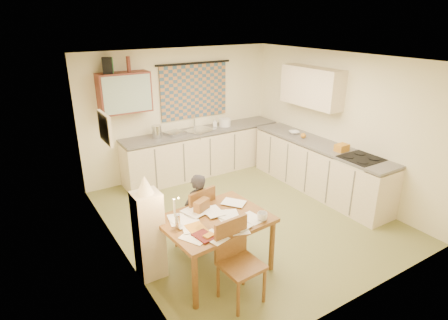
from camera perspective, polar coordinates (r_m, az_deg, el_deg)
floor at (r=6.20m, az=3.15°, el=-8.55°), size 4.00×4.50×0.02m
ceiling at (r=5.41m, az=3.70°, el=15.29°), size 4.00×4.50×0.02m
wall_back at (r=7.56m, az=-6.64°, el=7.17°), size 4.00×0.02×2.50m
wall_front at (r=4.20m, az=21.63°, el=-6.00°), size 4.00×0.02×2.50m
wall_left at (r=4.87m, az=-16.29°, el=-1.58°), size 0.02×4.50×2.50m
wall_right at (r=7.00m, az=17.00°, el=5.24°), size 0.02×4.50×2.50m
window_blind at (r=7.57m, az=-4.56°, el=10.37°), size 1.45×0.03×1.05m
curtain_rod at (r=7.47m, az=-4.61°, el=14.49°), size 1.60×0.04×0.04m
wall_cabinet at (r=6.87m, az=-14.94°, el=9.89°), size 0.90×0.34×0.70m
wall_cabinet_glass at (r=6.71m, az=-14.48°, el=9.68°), size 0.84×0.02×0.64m
upper_cabinet_right at (r=7.10m, az=13.19°, el=10.81°), size 0.34×1.30×0.70m
framed_print at (r=5.10m, az=-17.68°, el=4.67°), size 0.04×0.50×0.40m
print_canvas at (r=5.11m, az=-17.41°, el=4.72°), size 0.01×0.42×0.32m
counter_back at (r=7.67m, az=-3.24°, el=1.24°), size 3.30×0.62×0.92m
counter_right at (r=7.08m, az=14.16°, el=-1.13°), size 0.62×2.95×0.92m
stove at (r=6.56m, az=19.68°, el=-3.49°), size 0.60×0.60×0.93m
sink at (r=7.51m, az=-3.63°, el=4.25°), size 0.67×0.62×0.10m
tap at (r=7.60m, az=-4.54°, el=5.84°), size 0.03×0.03×0.28m
dish_rack at (r=7.25m, az=-7.52°, el=4.06°), size 0.42×0.38×0.06m
kettle at (r=7.09m, az=-10.23°, el=4.27°), size 0.24×0.24×0.24m
mixing_bowl at (r=7.76m, az=0.12°, el=5.77°), size 0.30×0.30×0.16m
soap_bottle at (r=7.69m, az=-1.40°, el=5.68°), size 0.14×0.14×0.17m
bowl at (r=7.38m, az=10.64°, el=4.15°), size 0.34×0.34×0.05m
orange_bag at (r=6.61m, az=17.51°, el=1.80°), size 0.22×0.17×0.12m
fruit_orange at (r=7.13m, az=11.99°, el=3.66°), size 0.10×0.10×0.10m
speaker at (r=6.73m, az=-17.37°, el=13.58°), size 0.21×0.24×0.26m
bottle_green at (r=6.75m, az=-16.84°, el=13.66°), size 0.09×0.09×0.26m
bottle_brown at (r=6.83m, az=-14.35°, el=13.98°), size 0.08×0.08×0.26m
dining_table at (r=4.82m, az=-1.32°, el=-12.68°), size 1.34×1.06×0.75m
chair_far at (r=5.29m, az=-4.45°, el=-10.42°), size 0.51×0.51×0.95m
chair_near at (r=4.44m, az=2.46°, el=-17.38°), size 0.46×0.46×0.96m
person at (r=5.12m, az=-4.06°, el=-8.05°), size 0.50×0.41×1.13m
shelf_stand at (r=4.72m, az=-11.35°, el=-11.16°), size 0.32×0.30×1.14m
lampshade at (r=4.40m, az=-11.98°, el=-3.67°), size 0.20×0.20×0.22m
letter_rack at (r=4.74m, az=-3.42°, el=-6.98°), size 0.24×0.18×0.16m
mug at (r=4.58m, az=5.86°, el=-8.54°), size 0.13×0.13×0.10m
magazine at (r=4.21m, az=-4.08°, el=-11.99°), size 0.27×0.31×0.02m
book at (r=4.36m, az=-5.40°, el=-10.80°), size 0.21×0.28×0.02m
orange_box at (r=4.24m, az=-2.28°, el=-11.53°), size 0.14×0.11×0.04m
eyeglasses at (r=4.49m, az=2.28°, el=-9.74°), size 0.13×0.05×0.02m
candle_holder at (r=4.41m, az=-7.06°, el=-9.29°), size 0.07×0.07×0.18m
candle at (r=4.27m, az=-7.56°, el=-7.27°), size 0.03×0.03×0.22m
candle_flame at (r=4.21m, az=-6.94°, el=-5.79°), size 0.02×0.02×0.02m
papers at (r=4.56m, az=-1.87°, el=-9.08°), size 1.16×0.96×0.03m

